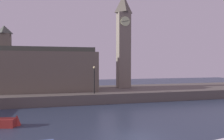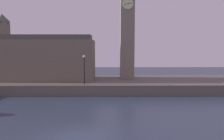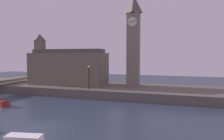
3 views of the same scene
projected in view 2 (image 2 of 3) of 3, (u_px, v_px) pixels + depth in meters
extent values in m
plane|color=#2D384C|center=(76.00, 137.00, 16.65)|extent=(120.00, 120.00, 0.00)
cube|color=#5B544C|center=(94.00, 84.00, 36.47)|extent=(70.00, 12.00, 1.50)
cube|color=slate|center=(127.00, 37.00, 37.50)|extent=(2.27, 2.27, 13.96)
cylinder|color=beige|center=(128.00, 4.00, 35.79)|extent=(1.73, 0.12, 1.73)
cube|color=black|center=(128.00, 4.00, 35.72)|extent=(1.37, 0.04, 0.32)
cube|color=#6B6051|center=(46.00, 60.00, 36.13)|extent=(15.38, 6.43, 6.39)
cube|color=#6B6051|center=(4.00, 51.00, 35.92)|extent=(1.71, 1.71, 9.21)
pyramid|color=#474C42|center=(2.00, 18.00, 35.39)|extent=(1.88, 1.88, 1.29)
cube|color=#42473D|center=(46.00, 38.00, 35.77)|extent=(14.61, 3.86, 0.80)
cylinder|color=black|center=(84.00, 71.00, 31.42)|extent=(0.16, 0.16, 3.76)
sphere|color=#F2E099|center=(84.00, 56.00, 31.21)|extent=(0.36, 0.36, 0.36)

